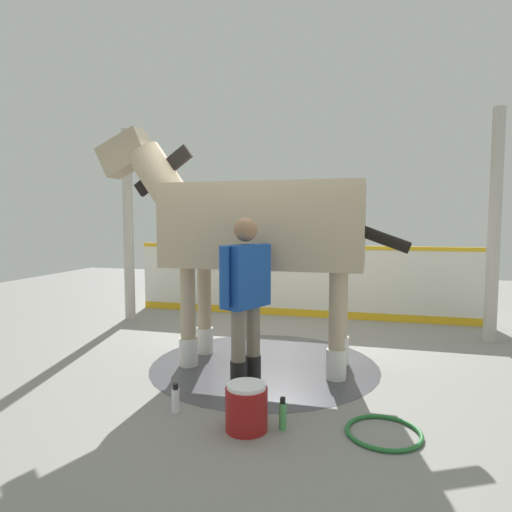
% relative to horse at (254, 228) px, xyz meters
% --- Properties ---
extents(ground_plane, '(16.00, 16.00, 0.02)m').
position_rel_horse_xyz_m(ground_plane, '(-0.12, -0.18, -1.50)').
color(ground_plane, gray).
extents(wet_patch, '(2.47, 2.47, 0.00)m').
position_rel_horse_xyz_m(wet_patch, '(-0.12, -0.00, -1.49)').
color(wet_patch, '#4C4C54').
rests_on(wet_patch, ground).
extents(barrier_wall, '(5.67, 0.09, 1.18)m').
position_rel_horse_xyz_m(barrier_wall, '(-0.12, -2.53, -0.94)').
color(barrier_wall, silver).
rests_on(barrier_wall, ground).
extents(roof_post_near, '(0.16, 0.16, 2.99)m').
position_rel_horse_xyz_m(roof_post_near, '(2.50, -1.64, 0.01)').
color(roof_post_near, '#B7B2A8').
rests_on(roof_post_near, ground).
extents(roof_post_far, '(0.16, 0.16, 2.99)m').
position_rel_horse_xyz_m(roof_post_far, '(-2.74, -1.64, 0.01)').
color(roof_post_far, '#B7B2A8').
rests_on(roof_post_far, ground).
extents(horse, '(3.46, 0.88, 2.62)m').
position_rel_horse_xyz_m(horse, '(0.00, 0.00, 0.00)').
color(horse, tan).
rests_on(horse, ground).
extents(handler, '(0.39, 0.60, 1.60)m').
position_rel_horse_xyz_m(handler, '(-0.14, 0.78, -0.58)').
color(handler, black).
rests_on(handler, ground).
extents(wash_bucket, '(0.32, 0.32, 0.35)m').
position_rel_horse_xyz_m(wash_bucket, '(-0.35, 1.49, -1.32)').
color(wash_bucket, maroon).
rests_on(wash_bucket, ground).
extents(bottle_shampoo, '(0.06, 0.06, 0.24)m').
position_rel_horse_xyz_m(bottle_shampoo, '(0.30, 1.35, -1.38)').
color(bottle_shampoo, white).
rests_on(bottle_shampoo, ground).
extents(bottle_spray, '(0.06, 0.06, 0.25)m').
position_rel_horse_xyz_m(bottle_spray, '(-0.61, 1.41, -1.38)').
color(bottle_spray, '#4CA559').
rests_on(bottle_spray, ground).
extents(hose_coil, '(0.56, 0.56, 0.03)m').
position_rel_horse_xyz_m(hose_coil, '(-1.35, 1.30, -1.47)').
color(hose_coil, '#267233').
rests_on(hose_coil, ground).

